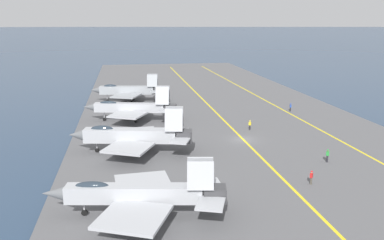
% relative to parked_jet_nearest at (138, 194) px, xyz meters
% --- Properties ---
extents(ground_plane, '(2000.00, 2000.00, 0.00)m').
position_rel_parked_jet_nearest_xyz_m(ground_plane, '(22.86, -17.12, -2.64)').
color(ground_plane, navy).
extents(carrier_deck, '(224.33, 53.16, 0.40)m').
position_rel_parked_jet_nearest_xyz_m(carrier_deck, '(22.86, -17.12, -2.44)').
color(carrier_deck, '#565659').
rests_on(carrier_deck, ground).
extents(deck_stripe_foul_line, '(201.87, 3.94, 0.01)m').
position_rel_parked_jet_nearest_xyz_m(deck_stripe_foul_line, '(22.86, -31.74, -2.24)').
color(deck_stripe_foul_line, yellow).
rests_on(deck_stripe_foul_line, carrier_deck).
extents(deck_stripe_centerline, '(201.89, 0.36, 0.01)m').
position_rel_parked_jet_nearest_xyz_m(deck_stripe_centerline, '(22.86, -17.12, -2.24)').
color(deck_stripe_centerline, yellow).
rests_on(deck_stripe_centerline, carrier_deck).
extents(parked_jet_nearest, '(13.95, 17.54, 5.73)m').
position_rel_parked_jet_nearest_xyz_m(parked_jet_nearest, '(0.00, 0.00, 0.00)').
color(parked_jet_nearest, '#A8AAAF').
rests_on(parked_jet_nearest, carrier_deck).
extents(parked_jet_second, '(13.60, 17.37, 6.57)m').
position_rel_parked_jet_nearest_xyz_m(parked_jet_second, '(19.20, 0.10, 0.27)').
color(parked_jet_second, '#A8AAAF').
rests_on(parked_jet_second, carrier_deck).
extents(parked_jet_third, '(13.20, 17.25, 6.60)m').
position_rel_parked_jet_nearest_xyz_m(parked_jet_third, '(37.52, -0.27, 0.34)').
color(parked_jet_third, '#A8AAAF').
rests_on(parked_jet_third, carrier_deck).
extents(parked_jet_fourth, '(14.18, 16.46, 6.32)m').
position_rel_parked_jet_nearest_xyz_m(parked_jet_fourth, '(56.06, 0.13, 0.42)').
color(parked_jet_fourth, '#93999E').
rests_on(parked_jet_fourth, carrier_deck).
extents(crew_yellow_vest, '(0.44, 0.46, 1.71)m').
position_rel_parked_jet_nearest_xyz_m(crew_yellow_vest, '(28.09, -19.82, -1.31)').
color(crew_yellow_vest, '#232328').
rests_on(crew_yellow_vest, carrier_deck).
extents(crew_green_vest, '(0.40, 0.46, 1.80)m').
position_rel_parked_jet_nearest_xyz_m(crew_green_vest, '(10.99, -25.06, -1.26)').
color(crew_green_vest, '#232328').
rests_on(crew_green_vest, carrier_deck).
extents(crew_blue_vest, '(0.39, 0.27, 1.75)m').
position_rel_parked_jet_nearest_xyz_m(crew_blue_vest, '(40.55, -32.34, -1.29)').
color(crew_blue_vest, '#232328').
rests_on(crew_blue_vest, carrier_deck).
extents(crew_red_vest, '(0.45, 0.45, 1.66)m').
position_rel_parked_jet_nearest_xyz_m(crew_red_vest, '(4.41, -19.67, -1.33)').
color(crew_red_vest, '#4C473D').
rests_on(crew_red_vest, carrier_deck).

